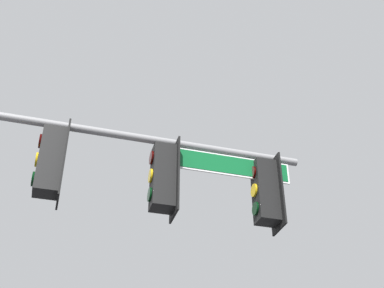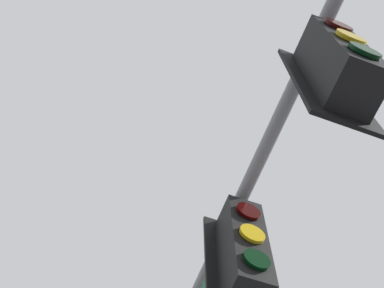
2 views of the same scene
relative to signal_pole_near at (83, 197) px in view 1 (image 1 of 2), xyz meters
name	(u,v)px [view 1 (image 1 of 2)]	position (x,y,z in m)	size (l,w,h in m)	color
signal_pole_near	(83,197)	(0.00, 0.00, 0.00)	(6.32, 0.90, 6.67)	gray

